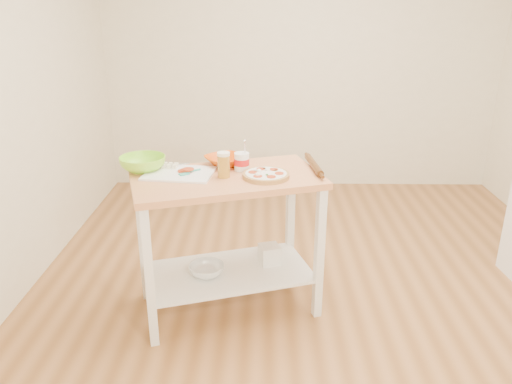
{
  "coord_description": "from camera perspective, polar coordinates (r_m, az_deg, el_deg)",
  "views": [
    {
      "loc": [
        -0.38,
        -2.91,
        1.86
      ],
      "look_at": [
        -0.43,
        -0.13,
        0.8
      ],
      "focal_mm": 35.0,
      "sensor_mm": 36.0,
      "label": 1
    }
  ],
  "objects": [
    {
      "name": "shelf_glass_bowl",
      "position": [
        3.17,
        -5.67,
        -8.86
      ],
      "size": [
        0.22,
        0.22,
        0.07
      ],
      "primitive_type": "imported",
      "rotation": [
        0.0,
        0.0,
        -0.01
      ],
      "color": "silver",
      "rests_on": "prep_island"
    },
    {
      "name": "yogurt_tub",
      "position": [
        3.03,
        -1.64,
        3.49
      ],
      "size": [
        0.09,
        0.09,
        0.2
      ],
      "color": "white",
      "rests_on": "prep_island"
    },
    {
      "name": "room_shell",
      "position": [
        2.98,
        8.48,
        10.77
      ],
      "size": [
        4.04,
        4.54,
        2.74
      ],
      "color": "#A66E3D",
      "rests_on": "ground"
    },
    {
      "name": "shelf_bin",
      "position": [
        3.28,
        1.56,
        -7.13
      ],
      "size": [
        0.16,
        0.16,
        0.12
      ],
      "primitive_type": "cube",
      "rotation": [
        0.0,
        0.0,
        0.3
      ],
      "color": "white",
      "rests_on": "prep_island"
    },
    {
      "name": "knife",
      "position": [
        3.12,
        -10.57,
        2.89
      ],
      "size": [
        0.25,
        0.14,
        0.01
      ],
      "rotation": [
        0.0,
        0.0,
        0.42
      ],
      "color": "silver",
      "rests_on": "cutting_board"
    },
    {
      "name": "spatula",
      "position": [
        2.99,
        -7.68,
        2.25
      ],
      "size": [
        0.12,
        0.13,
        0.01
      ],
      "rotation": [
        0.0,
        0.0,
        0.61
      ],
      "color": "teal",
      "rests_on": "cutting_board"
    },
    {
      "name": "green_bowl",
      "position": [
        3.11,
        -12.82,
        3.2
      ],
      "size": [
        0.38,
        0.38,
        0.09
      ],
      "primitive_type": "imported",
      "rotation": [
        0.0,
        0.0,
        0.56
      ],
      "color": "#94E930",
      "rests_on": "prep_island"
    },
    {
      "name": "cutting_board",
      "position": [
        3.01,
        -8.77,
        2.19
      ],
      "size": [
        0.43,
        0.35,
        0.04
      ],
      "rotation": [
        0.0,
        0.0,
        -0.13
      ],
      "color": "white",
      "rests_on": "prep_island"
    },
    {
      "name": "orange_bowl",
      "position": [
        3.15,
        -3.51,
        3.61
      ],
      "size": [
        0.34,
        0.34,
        0.06
      ],
      "primitive_type": "imported",
      "rotation": [
        0.0,
        0.0,
        0.64
      ],
      "color": "#E04F06",
      "rests_on": "prep_island"
    },
    {
      "name": "pizza",
      "position": [
        2.92,
        1.13,
        1.99
      ],
      "size": [
        0.28,
        0.28,
        0.04
      ],
      "rotation": [
        0.0,
        0.0,
        0.66
      ],
      "color": "tan",
      "rests_on": "prep_island"
    },
    {
      "name": "rolling_pin",
      "position": [
        3.1,
        6.62,
        3.07
      ],
      "size": [
        0.09,
        0.36,
        0.04
      ],
      "primitive_type": "cylinder",
      "rotation": [
        1.57,
        0.0,
        0.13
      ],
      "color": "#563213",
      "rests_on": "prep_island"
    },
    {
      "name": "beer_pint",
      "position": [
        2.91,
        -3.71,
        3.14
      ],
      "size": [
        0.08,
        0.08,
        0.15
      ],
      "color": "#B17E26",
      "rests_on": "prep_island"
    },
    {
      "name": "prep_island",
      "position": [
        3.05,
        -3.31,
        -2.67
      ],
      "size": [
        1.23,
        0.9,
        0.9
      ],
      "rotation": [
        0.0,
        0.0,
        0.3
      ],
      "color": "tan",
      "rests_on": "ground"
    }
  ]
}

